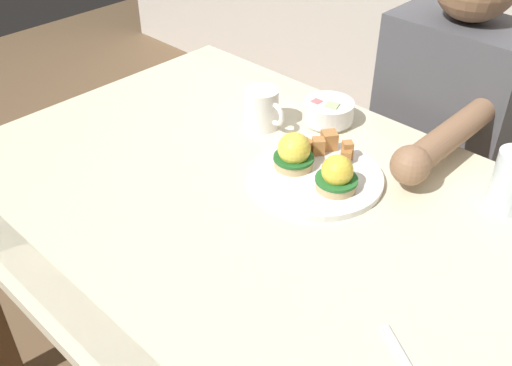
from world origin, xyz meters
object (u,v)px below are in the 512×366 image
Objects in this scene: fruit_bowl at (328,112)px; diner_person at (439,137)px; eggs_benedict_plate at (316,169)px; dining_table at (246,234)px; water_glass_near at (510,185)px; coffee_mug at (262,108)px.

fruit_bowl is 0.11× the size of diner_person.
fruit_bowl is at bearing 122.04° from eggs_benedict_plate.
dining_table is 4.44× the size of eggs_benedict_plate.
water_glass_near is (0.32, 0.18, 0.03)m from eggs_benedict_plate.
coffee_mug is (-0.22, 0.08, 0.03)m from eggs_benedict_plate.
eggs_benedict_plate is 0.37m from water_glass_near.
eggs_benedict_plate is at bearing -150.52° from water_glass_near.
diner_person is at bearing 56.23° from coffee_mug.
fruit_bowl is 0.16m from coffee_mug.
water_glass_near is (0.54, 0.10, 0.00)m from coffee_mug.
dining_table is 1.05× the size of diner_person.
water_glass_near is (0.39, 0.31, 0.16)m from dining_table.
eggs_benedict_plate is at bearing -94.63° from diner_person.
dining_table is at bearing -117.69° from eggs_benedict_plate.
diner_person reaches higher than water_glass_near.
coffee_mug is (-0.15, 0.21, 0.16)m from dining_table.
coffee_mug reaches higher than fruit_bowl.
diner_person is at bearing 59.05° from fruit_bowl.
fruit_bowl is (-0.12, 0.20, 0.00)m from eggs_benedict_plate.
water_glass_near is at bearing -45.68° from diner_person.
coffee_mug reaches higher than dining_table.
water_glass_near is at bearing -2.31° from fruit_bowl.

